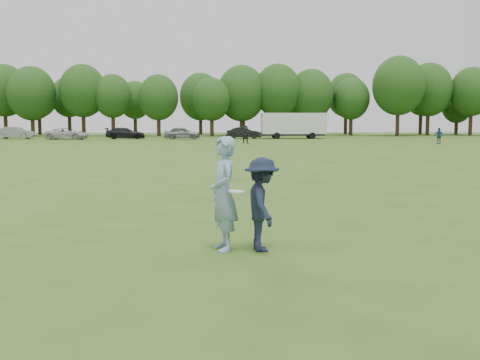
{
  "coord_description": "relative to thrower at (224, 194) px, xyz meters",
  "views": [
    {
      "loc": [
        -1.28,
        -9.31,
        2.19
      ],
      "look_at": [
        -0.81,
        1.06,
        1.1
      ],
      "focal_mm": 42.0,
      "sensor_mm": 36.0,
      "label": 1
    }
  ],
  "objects": [
    {
      "name": "ground",
      "position": [
        1.13,
        -0.1,
        -0.97
      ],
      "size": [
        200.0,
        200.0,
        0.0
      ],
      "primitive_type": "plane",
      "color": "#345217",
      "rests_on": "ground"
    },
    {
      "name": "thrower",
      "position": [
        0.0,
        0.0,
        0.0
      ],
      "size": [
        0.62,
        0.8,
        1.94
      ],
      "primitive_type": "imported",
      "rotation": [
        0.0,
        0.0,
        -1.33
      ],
      "color": "#7EA2C3",
      "rests_on": "ground"
    },
    {
      "name": "defender",
      "position": [
        0.65,
        -0.08,
        -0.17
      ],
      "size": [
        0.69,
        1.08,
        1.59
      ],
      "primitive_type": "imported",
      "rotation": [
        0.0,
        0.0,
        1.67
      ],
      "color": "#172034",
      "rests_on": "ground"
    },
    {
      "name": "player_far_b",
      "position": [
        21.43,
        43.68,
        -0.19
      ],
      "size": [
        0.9,
        0.93,
        1.57
      ],
      "primitive_type": "imported",
      "rotation": [
        0.0,
        0.0,
        -0.82
      ],
      "color": "navy",
      "rests_on": "ground"
    },
    {
      "name": "player_far_d",
      "position": [
        2.94,
        46.15,
        -0.08
      ],
      "size": [
        1.67,
        0.58,
        1.78
      ],
      "primitive_type": "imported",
      "rotation": [
        0.0,
        0.0,
        0.03
      ],
      "color": "#262626",
      "rests_on": "ground"
    },
    {
      "name": "car_b",
      "position": [
        -24.56,
        60.74,
        -0.21
      ],
      "size": [
        4.63,
        1.74,
        1.51
      ],
      "primitive_type": "imported",
      "rotation": [
        0.0,
        0.0,
        1.54
      ],
      "color": "gray",
      "rests_on": "ground"
    },
    {
      "name": "car_c",
      "position": [
        -17.68,
        58.4,
        -0.27
      ],
      "size": [
        5.23,
        2.86,
        1.39
      ],
      "primitive_type": "imported",
      "rotation": [
        0.0,
        0.0,
        1.46
      ],
      "color": "silver",
      "rests_on": "ground"
    },
    {
      "name": "car_d",
      "position": [
        -11.08,
        60.35,
        -0.27
      ],
      "size": [
        4.9,
        2.23,
        1.39
      ],
      "primitive_type": "imported",
      "rotation": [
        0.0,
        0.0,
        1.63
      ],
      "color": "black",
      "rests_on": "ground"
    },
    {
      "name": "car_e",
      "position": [
        -4.0,
        58.97,
        -0.22
      ],
      "size": [
        4.43,
        1.9,
        1.49
      ],
      "primitive_type": "imported",
      "rotation": [
        0.0,
        0.0,
        1.54
      ],
      "color": "slate",
      "rests_on": "ground"
    },
    {
      "name": "car_f",
      "position": [
        3.54,
        60.41,
        -0.25
      ],
      "size": [
        4.41,
        1.64,
        1.44
      ],
      "primitive_type": "imported",
      "rotation": [
        0.0,
        0.0,
        1.54
      ],
      "color": "black",
      "rests_on": "ground"
    },
    {
      "name": "field_cone",
      "position": [
        24.5,
        49.25,
        -0.82
      ],
      "size": [
        0.28,
        0.28,
        0.3
      ],
      "primitive_type": "cone",
      "color": "#E6580C",
      "rests_on": "ground"
    },
    {
      "name": "disc_in_play",
      "position": [
        0.2,
        -0.25,
        0.07
      ],
      "size": [
        0.3,
        0.3,
        0.05
      ],
      "color": "white",
      "rests_on": "ground"
    },
    {
      "name": "cargo_trailer",
      "position": [
        9.77,
        60.74,
        0.81
      ],
      "size": [
        9.0,
        2.75,
        3.2
      ],
      "color": "silver",
      "rests_on": "ground"
    },
    {
      "name": "treeline",
      "position": [
        3.94,
        76.8,
        5.29
      ],
      "size": [
        130.35,
        18.39,
        11.74
      ],
      "color": "#332114",
      "rests_on": "ground"
    }
  ]
}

